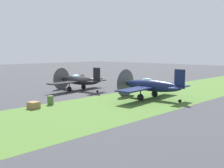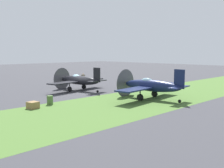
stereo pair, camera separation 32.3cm
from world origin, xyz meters
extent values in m
plane|color=#38383D|center=(0.00, 0.00, 0.00)|extent=(160.00, 160.00, 0.00)
cube|color=#476B2D|center=(0.00, -9.91, 0.00)|extent=(120.00, 11.00, 0.01)
ellipsoid|color=black|center=(1.42, 0.43, 1.41)|extent=(2.21, 6.72, 1.21)
cube|color=black|center=(1.36, 0.82, 1.26)|extent=(9.48, 3.07, 0.14)
cube|color=black|center=(1.88, -2.55, 2.29)|extent=(0.26, 1.07, 1.85)
cube|color=black|center=(1.88, -2.55, 1.51)|extent=(3.21, 1.34, 0.10)
cone|color=#B7B24C|center=(0.87, 3.94, 1.41)|extent=(0.72, 0.77, 0.62)
cylinder|color=#4C4C51|center=(0.90, 3.75, 1.41)|extent=(3.08, 0.52, 3.11)
ellipsoid|color=#8CB2C6|center=(1.33, 1.01, 1.83)|extent=(0.88, 1.45, 0.68)
cylinder|color=black|center=(-0.05, 0.70, 0.33)|extent=(0.31, 0.69, 0.66)
cylinder|color=black|center=(-0.05, 0.70, 0.80)|extent=(0.12, 0.12, 0.93)
cylinder|color=black|center=(2.74, 1.13, 0.33)|extent=(0.31, 0.69, 0.66)
cylinder|color=black|center=(2.74, 1.13, 0.80)|extent=(0.12, 0.12, 0.93)
cylinder|color=black|center=(1.90, -2.65, 0.16)|extent=(0.16, 0.33, 0.31)
ellipsoid|color=#141E47|center=(2.83, -10.51, 1.51)|extent=(1.97, 7.19, 1.29)
cube|color=#141E47|center=(2.79, -10.10, 1.36)|extent=(10.15, 2.73, 0.15)
cube|color=#141E47|center=(3.15, -13.74, 2.45)|extent=(0.21, 1.15, 1.98)
cube|color=#141E47|center=(3.15, -13.74, 1.62)|extent=(3.42, 1.26, 0.10)
cone|color=#B7B24C|center=(2.47, -6.72, 1.51)|extent=(0.74, 0.79, 0.67)
cylinder|color=#4C4C51|center=(2.49, -6.93, 1.51)|extent=(3.33, 0.36, 3.34)
ellipsoid|color=#8CB2C6|center=(2.77, -9.89, 1.97)|extent=(0.87, 1.53, 0.73)
cylinder|color=black|center=(1.28, -10.14, 0.35)|extent=(0.30, 0.73, 0.71)
cylinder|color=black|center=(1.28, -10.14, 0.86)|extent=(0.13, 0.13, 1.00)
cylinder|color=black|center=(4.29, -9.85, 0.35)|extent=(0.30, 0.73, 0.71)
cylinder|color=black|center=(4.29, -9.85, 0.86)|extent=(0.13, 0.13, 1.00)
cylinder|color=black|center=(3.16, -13.84, 0.17)|extent=(0.16, 0.34, 0.33)
cylinder|color=#847A5B|center=(6.77, 6.20, 0.44)|extent=(0.30, 0.30, 0.88)
cylinder|color=#847A5B|center=(6.77, 6.20, 1.19)|extent=(0.38, 0.38, 0.62)
sphere|color=tan|center=(6.77, 6.20, 1.61)|extent=(0.23, 0.23, 0.23)
cylinder|color=#847A5B|center=(6.54, 6.34, 1.19)|extent=(0.11, 0.11, 0.59)
cylinder|color=#847A5B|center=(6.99, 6.07, 1.19)|extent=(0.11, 0.11, 0.59)
cylinder|color=#476633|center=(-6.81, -5.21, 0.45)|extent=(0.60, 0.60, 0.90)
cube|color=olive|center=(-8.94, -5.70, 0.32)|extent=(1.03, 1.03, 0.64)
camera|label=1|loc=(-21.66, -28.18, 5.27)|focal=43.82mm
camera|label=2|loc=(-21.44, -28.41, 5.27)|focal=43.82mm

